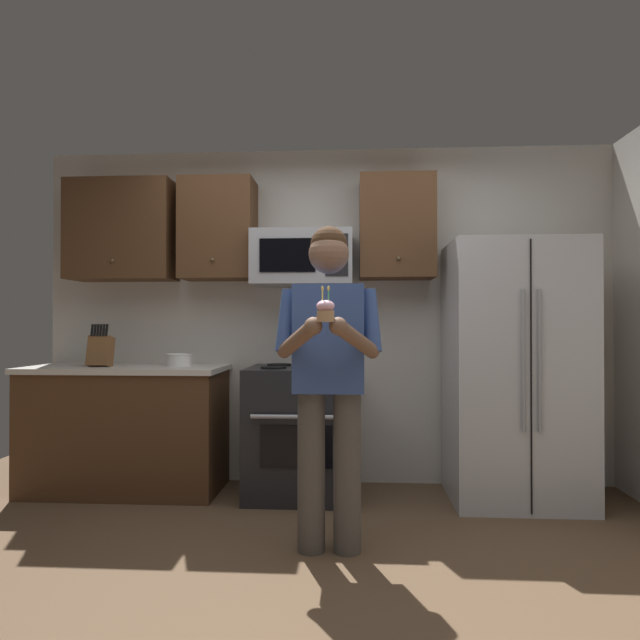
# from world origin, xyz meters

# --- Properties ---
(ground_plane) EXTENTS (6.00, 6.00, 0.00)m
(ground_plane) POSITION_xyz_m (0.00, 0.00, 0.00)
(ground_plane) COLOR brown
(wall_back) EXTENTS (4.40, 0.10, 2.60)m
(wall_back) POSITION_xyz_m (0.00, 1.75, 1.30)
(wall_back) COLOR beige
(wall_back) RESTS_ON ground
(oven_range) EXTENTS (0.76, 0.70, 0.93)m
(oven_range) POSITION_xyz_m (-0.15, 1.36, 0.46)
(oven_range) COLOR black
(oven_range) RESTS_ON ground
(microwave) EXTENTS (0.74, 0.41, 0.40)m
(microwave) POSITION_xyz_m (-0.15, 1.48, 1.72)
(microwave) COLOR #9EA0A5
(refrigerator) EXTENTS (0.90, 0.75, 1.80)m
(refrigerator) POSITION_xyz_m (1.35, 1.32, 0.90)
(refrigerator) COLOR #B7BABF
(refrigerator) RESTS_ON ground
(cabinet_row_upper) EXTENTS (2.78, 0.36, 0.76)m
(cabinet_row_upper) POSITION_xyz_m (-0.72, 1.53, 1.95)
(cabinet_row_upper) COLOR #4C301C
(counter_left) EXTENTS (1.44, 0.66, 0.92)m
(counter_left) POSITION_xyz_m (-1.45, 1.38, 0.46)
(counter_left) COLOR #4C301C
(counter_left) RESTS_ON ground
(knife_block) EXTENTS (0.16, 0.15, 0.32)m
(knife_block) POSITION_xyz_m (-1.63, 1.33, 1.04)
(knife_block) COLOR brown
(knife_block) RESTS_ON counter_left
(bowl_large_white) EXTENTS (0.20, 0.20, 0.09)m
(bowl_large_white) POSITION_xyz_m (-1.07, 1.43, 0.97)
(bowl_large_white) COLOR white
(bowl_large_white) RESTS_ON counter_left
(person) EXTENTS (0.60, 0.48, 1.76)m
(person) POSITION_xyz_m (0.10, 0.37, 1.00)
(person) COLOR #4C4742
(person) RESTS_ON ground
(cupcake) EXTENTS (0.09, 0.09, 0.17)m
(cupcake) POSITION_xyz_m (0.10, 0.04, 1.29)
(cupcake) COLOR #A87F56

